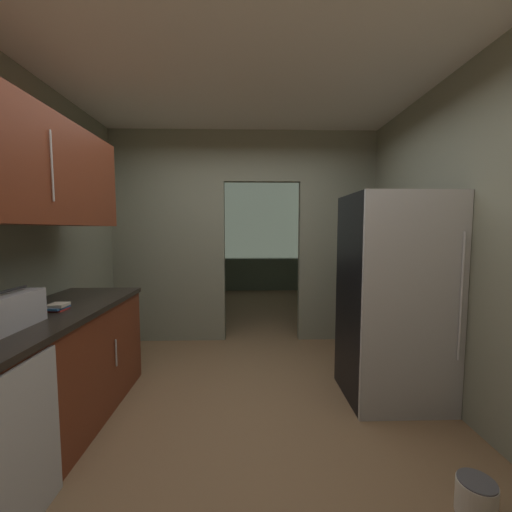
# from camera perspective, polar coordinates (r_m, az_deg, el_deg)

# --- Properties ---
(ground) EXTENTS (20.00, 20.00, 0.00)m
(ground) POSITION_cam_1_polar(r_m,az_deg,el_deg) (2.77, -2.48, -26.96)
(ground) COLOR brown
(kitchen_overhead_slab) EXTENTS (3.77, 7.56, 0.06)m
(kitchen_overhead_slab) POSITION_cam_1_polar(r_m,az_deg,el_deg) (3.16, -2.49, 28.67)
(kitchen_overhead_slab) COLOR silver
(kitchen_partition) EXTENTS (3.37, 0.12, 2.70)m
(kitchen_partition) POSITION_cam_1_polar(r_m,az_deg,el_deg) (4.13, -3.04, 4.60)
(kitchen_partition) COLOR gray
(kitchen_partition) RESTS_ON ground
(adjoining_room_shell) EXTENTS (3.37, 3.44, 2.70)m
(adjoining_room_shell) POSITION_cam_1_polar(r_m,az_deg,el_deg) (6.39, -1.90, 3.85)
(adjoining_room_shell) COLOR slate
(adjoining_room_shell) RESTS_ON ground
(kitchen_flank_right) EXTENTS (0.10, 4.28, 2.70)m
(kitchen_flank_right) POSITION_cam_1_polar(r_m,az_deg,el_deg) (2.61, 38.80, 1.46)
(kitchen_flank_right) COLOR gray
(kitchen_flank_right) RESTS_ON ground
(refrigerator) EXTENTS (0.79, 0.72, 1.75)m
(refrigerator) POSITION_cam_1_polar(r_m,az_deg,el_deg) (2.95, 23.55, -6.97)
(refrigerator) COLOR black
(refrigerator) RESTS_ON ground
(lower_cabinet_run) EXTENTS (0.68, 2.15, 0.89)m
(lower_cabinet_run) POSITION_cam_1_polar(r_m,az_deg,el_deg) (2.66, -34.96, -18.45)
(lower_cabinet_run) COLOR maroon
(lower_cabinet_run) RESTS_ON ground
(dishwasher) EXTENTS (0.02, 0.56, 0.83)m
(dishwasher) POSITION_cam_1_polar(r_m,az_deg,el_deg) (2.06, -36.67, -26.56)
(dishwasher) COLOR #B7BABC
(dishwasher) RESTS_ON ground
(upper_cabinet_counterside) EXTENTS (0.36, 1.93, 0.72)m
(upper_cabinet_counterside) POSITION_cam_1_polar(r_m,az_deg,el_deg) (2.49, -36.55, 12.94)
(upper_cabinet_counterside) COLOR maroon
(boombox) EXTENTS (0.17, 0.41, 0.23)m
(boombox) POSITION_cam_1_polar(r_m,az_deg,el_deg) (2.32, -37.99, -7.87)
(boombox) COLOR #B2B2B7
(boombox) RESTS_ON lower_cabinet_run
(book_stack) EXTENTS (0.12, 0.15, 0.05)m
(book_stack) POSITION_cam_1_polar(r_m,az_deg,el_deg) (2.65, -32.08, -7.78)
(book_stack) COLOR red
(book_stack) RESTS_ON lower_cabinet_run
(paint_can) EXTENTS (0.19, 0.19, 0.19)m
(paint_can) POSITION_cam_1_polar(r_m,az_deg,el_deg) (2.31, 34.89, -32.16)
(paint_can) COLOR silver
(paint_can) RESTS_ON ground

